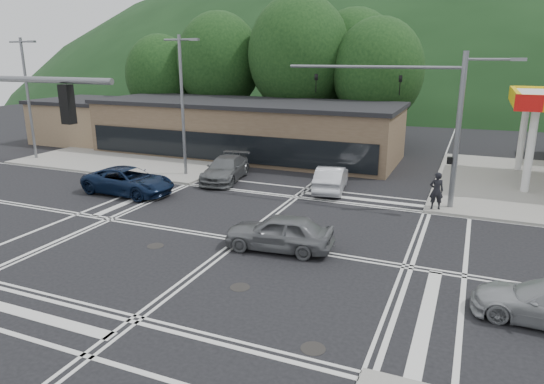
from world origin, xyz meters
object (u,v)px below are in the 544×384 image
at_px(car_queue_a, 331,179).
at_px(pedestrian, 436,191).
at_px(car_queue_b, 373,160).
at_px(car_blue_west, 129,181).
at_px(car_grey_center, 279,232).
at_px(car_northbound, 226,169).

distance_m(car_queue_a, pedestrian, 6.31).
bearing_deg(car_queue_b, pedestrian, 120.08).
bearing_deg(car_blue_west, car_queue_a, -61.69).
bearing_deg(car_blue_west, car_grey_center, -108.89).
bearing_deg(car_northbound, car_grey_center, -60.68).
distance_m(car_grey_center, pedestrian, 9.56).
height_order(car_blue_west, pedestrian, pedestrian).
bearing_deg(car_queue_a, car_grey_center, 84.64).
xyz_separation_m(car_blue_west, pedestrian, (16.71, 3.41, 0.36)).
bearing_deg(car_blue_west, car_northbound, -34.61).
bearing_deg(car_grey_center, car_queue_a, 177.49).
relative_size(car_grey_center, pedestrian, 2.31).
bearing_deg(car_queue_a, car_northbound, -6.71).
bearing_deg(car_queue_b, car_grey_center, 86.42).
relative_size(car_queue_a, pedestrian, 2.35).
bearing_deg(car_grey_center, car_northbound, -146.99).
xyz_separation_m(car_queue_a, car_queue_b, (1.19, 6.27, -0.05)).
xyz_separation_m(car_queue_b, pedestrian, (4.87, -8.00, 0.42)).
bearing_deg(car_queue_a, pedestrian, 155.41).
xyz_separation_m(car_queue_b, car_northbound, (-8.12, -6.50, 0.06)).
height_order(car_queue_a, pedestrian, pedestrian).
relative_size(car_northbound, pedestrian, 2.68).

